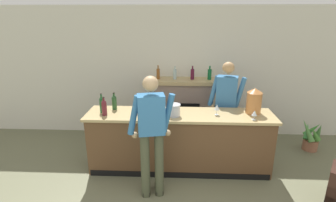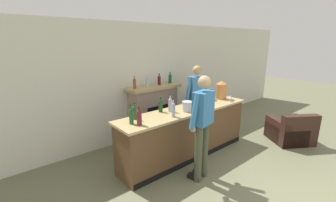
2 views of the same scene
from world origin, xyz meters
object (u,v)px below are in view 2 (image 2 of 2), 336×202
(person_customer, at_px, (202,124))
(copper_dispenser, at_px, (221,90))
(wine_bottle_burgundy_dark, at_px, (170,104))
(person_bartender, at_px, (196,99))
(wine_bottle_riesling_slim, at_px, (139,117))
(wine_bottle_cabernet_heavy, at_px, (161,105))
(fireplace_stone, at_px, (154,111))
(wine_glass_front_right, at_px, (208,98))
(potted_plant_corner, at_px, (229,110))
(wine_glass_by_dispenser, at_px, (230,97))
(ice_bucket_steel, at_px, (187,106))
(wine_bottle_rose_blush, at_px, (135,112))
(wine_bottle_port_short, at_px, (131,115))
(armchair_black, at_px, (291,132))
(wine_bottle_chardonnay_pale, at_px, (173,109))

(person_customer, relative_size, copper_dispenser, 4.29)
(copper_dispenser, height_order, wine_bottle_burgundy_dark, copper_dispenser)
(person_bartender, relative_size, wine_bottle_burgundy_dark, 5.33)
(person_bartender, distance_m, wine_bottle_riesling_slim, 2.15)
(wine_bottle_riesling_slim, bearing_deg, wine_bottle_cabernet_heavy, 25.12)
(fireplace_stone, bearing_deg, wine_bottle_riesling_slim, -133.36)
(wine_bottle_burgundy_dark, bearing_deg, wine_glass_front_right, -7.45)
(person_bartender, distance_m, wine_glass_front_right, 0.62)
(copper_dispenser, xyz_separation_m, wine_bottle_cabernet_heavy, (-1.72, 0.11, -0.08))
(copper_dispenser, distance_m, wine_glass_front_right, 0.63)
(potted_plant_corner, distance_m, wine_glass_by_dispenser, 1.94)
(wine_bottle_burgundy_dark, bearing_deg, person_bartender, 19.68)
(wine_bottle_cabernet_heavy, bearing_deg, fireplace_stone, 60.33)
(copper_dispenser, relative_size, wine_glass_front_right, 2.40)
(person_customer, distance_m, copper_dispenser, 1.81)
(person_bartender, distance_m, wine_bottle_burgundy_dark, 1.28)
(copper_dispenser, xyz_separation_m, wine_glass_front_right, (-0.61, -0.12, -0.09))
(ice_bucket_steel, relative_size, wine_glass_by_dispenser, 1.38)
(wine_glass_front_right, bearing_deg, ice_bucket_steel, -174.06)
(wine_bottle_rose_blush, xyz_separation_m, wine_bottle_port_short, (-0.17, -0.16, 0.01))
(armchair_black, distance_m, wine_glass_by_dispenser, 1.76)
(person_bartender, relative_size, wine_bottle_cabernet_heavy, 6.18)
(ice_bucket_steel, bearing_deg, wine_bottle_riesling_slim, -178.75)
(wine_bottle_burgundy_dark, relative_size, wine_bottle_rose_blush, 1.13)
(person_customer, height_order, person_bartender, person_customer)
(fireplace_stone, distance_m, copper_dispenser, 1.71)
(person_customer, relative_size, wine_bottle_rose_blush, 6.11)
(person_customer, relative_size, wine_bottle_port_short, 5.54)
(armchair_black, distance_m, wine_bottle_burgundy_dark, 3.12)
(person_bartender, xyz_separation_m, wine_glass_front_right, (-0.24, -0.55, 0.15))
(armchair_black, bearing_deg, person_bartender, 132.48)
(wine_bottle_rose_blush, distance_m, wine_glass_front_right, 1.72)
(fireplace_stone, xyz_separation_m, person_customer, (-0.46, -1.98, 0.35))
(wine_bottle_burgundy_dark, bearing_deg, wine_bottle_cabernet_heavy, 146.04)
(copper_dispenser, distance_m, wine_bottle_cabernet_heavy, 1.73)
(potted_plant_corner, bearing_deg, wine_bottle_rose_blush, -170.63)
(wine_bottle_port_short, bearing_deg, person_customer, -39.62)
(armchair_black, bearing_deg, wine_bottle_chardonnay_pale, 161.39)
(armchair_black, xyz_separation_m, wine_bottle_cabernet_heavy, (-2.88, 1.34, 0.89))
(wine_bottle_rose_blush, distance_m, wine_bottle_riesling_slim, 0.30)
(wine_bottle_burgundy_dark, distance_m, wine_bottle_cabernet_heavy, 0.19)
(wine_bottle_rose_blush, height_order, wine_bottle_riesling_slim, wine_bottle_riesling_slim)
(potted_plant_corner, distance_m, wine_bottle_burgundy_dark, 3.15)
(person_bartender, distance_m, copper_dispenser, 0.62)
(copper_dispenser, distance_m, wine_bottle_burgundy_dark, 1.57)
(wine_bottle_port_short, bearing_deg, wine_bottle_rose_blush, 43.85)
(person_bartender, bearing_deg, wine_glass_front_right, -113.34)
(wine_glass_front_right, bearing_deg, person_customer, -143.81)
(fireplace_stone, xyz_separation_m, armchair_black, (2.29, -2.38, -0.40))
(person_customer, bearing_deg, wine_glass_by_dispenser, 19.29)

